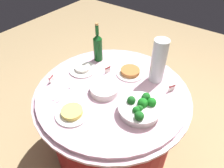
{
  "coord_description": "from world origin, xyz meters",
  "views": [
    {
      "loc": [
        0.91,
        0.67,
        1.77
      ],
      "look_at": [
        0.0,
        0.0,
        0.79
      ],
      "focal_mm": 33.36,
      "sensor_mm": 36.0,
      "label": 1
    }
  ],
  "objects_px": {
    "label_placard_rear": "(108,69)",
    "plate_stack": "(105,89)",
    "serving_tongs": "(63,94)",
    "label_placard_mid": "(51,79)",
    "label_placard_front": "(172,87)",
    "wine_bottle": "(98,47)",
    "food_plate_rice": "(83,69)",
    "food_plate_noodles": "(72,113)",
    "food_plate_peanuts": "(130,72)",
    "decorative_fruit_vase": "(158,63)",
    "broccoli_bowl": "(140,108)"
  },
  "relations": [
    {
      "from": "decorative_fruit_vase",
      "to": "food_plate_noodles",
      "type": "distance_m",
      "value": 0.71
    },
    {
      "from": "food_plate_noodles",
      "to": "food_plate_rice",
      "type": "xyz_separation_m",
      "value": [
        -0.39,
        -0.27,
        -0.0
      ]
    },
    {
      "from": "broccoli_bowl",
      "to": "plate_stack",
      "type": "height_order",
      "value": "broccoli_bowl"
    },
    {
      "from": "broccoli_bowl",
      "to": "food_plate_rice",
      "type": "relative_size",
      "value": 1.27
    },
    {
      "from": "wine_bottle",
      "to": "label_placard_rear",
      "type": "height_order",
      "value": "wine_bottle"
    },
    {
      "from": "decorative_fruit_vase",
      "to": "label_placard_rear",
      "type": "height_order",
      "value": "decorative_fruit_vase"
    },
    {
      "from": "plate_stack",
      "to": "serving_tongs",
      "type": "height_order",
      "value": "plate_stack"
    },
    {
      "from": "decorative_fruit_vase",
      "to": "label_placard_rear",
      "type": "bearing_deg",
      "value": -66.84
    },
    {
      "from": "wine_bottle",
      "to": "food_plate_rice",
      "type": "xyz_separation_m",
      "value": [
        0.2,
        -0.0,
        -0.12
      ]
    },
    {
      "from": "food_plate_rice",
      "to": "label_placard_rear",
      "type": "relative_size",
      "value": 4.0
    },
    {
      "from": "broccoli_bowl",
      "to": "food_plate_peanuts",
      "type": "bearing_deg",
      "value": -138.6
    },
    {
      "from": "wine_bottle",
      "to": "plate_stack",
      "type": "bearing_deg",
      "value": 45.49
    },
    {
      "from": "food_plate_rice",
      "to": "label_placard_rear",
      "type": "distance_m",
      "value": 0.21
    },
    {
      "from": "broccoli_bowl",
      "to": "food_plate_peanuts",
      "type": "xyz_separation_m",
      "value": [
        -0.31,
        -0.27,
        -0.02
      ]
    },
    {
      "from": "food_plate_rice",
      "to": "serving_tongs",
      "type": "bearing_deg",
      "value": 15.24
    },
    {
      "from": "serving_tongs",
      "to": "label_placard_mid",
      "type": "xyz_separation_m",
      "value": [
        -0.05,
        -0.17,
        0.03
      ]
    },
    {
      "from": "food_plate_peanuts",
      "to": "wine_bottle",
      "type": "bearing_deg",
      "value": -91.3
    },
    {
      "from": "plate_stack",
      "to": "label_placard_front",
      "type": "relative_size",
      "value": 3.82
    },
    {
      "from": "serving_tongs",
      "to": "label_placard_rear",
      "type": "bearing_deg",
      "value": 165.85
    },
    {
      "from": "label_placard_rear",
      "to": "label_placard_front",
      "type": "bearing_deg",
      "value": 101.23
    },
    {
      "from": "broccoli_bowl",
      "to": "food_plate_peanuts",
      "type": "height_order",
      "value": "broccoli_bowl"
    },
    {
      "from": "serving_tongs",
      "to": "food_plate_noodles",
      "type": "xyz_separation_m",
      "value": [
        0.1,
        0.19,
        0.01
      ]
    },
    {
      "from": "broccoli_bowl",
      "to": "food_plate_noodles",
      "type": "xyz_separation_m",
      "value": [
        0.27,
        -0.34,
        -0.03
      ]
    },
    {
      "from": "label_placard_rear",
      "to": "plate_stack",
      "type": "bearing_deg",
      "value": 31.96
    },
    {
      "from": "decorative_fruit_vase",
      "to": "food_plate_noodles",
      "type": "bearing_deg",
      "value": -22.42
    },
    {
      "from": "food_plate_noodles",
      "to": "food_plate_peanuts",
      "type": "bearing_deg",
      "value": 173.1
    },
    {
      "from": "label_placard_front",
      "to": "label_placard_rear",
      "type": "bearing_deg",
      "value": -78.77
    },
    {
      "from": "food_plate_rice",
      "to": "label_placard_front",
      "type": "bearing_deg",
      "value": 106.39
    },
    {
      "from": "label_placard_rear",
      "to": "broccoli_bowl",
      "type": "bearing_deg",
      "value": 63.01
    },
    {
      "from": "serving_tongs",
      "to": "food_plate_rice",
      "type": "distance_m",
      "value": 0.3
    },
    {
      "from": "label_placard_mid",
      "to": "broccoli_bowl",
      "type": "bearing_deg",
      "value": 100.6
    },
    {
      "from": "wine_bottle",
      "to": "decorative_fruit_vase",
      "type": "distance_m",
      "value": 0.53
    },
    {
      "from": "wine_bottle",
      "to": "decorative_fruit_vase",
      "type": "bearing_deg",
      "value": 95.87
    },
    {
      "from": "label_placard_front",
      "to": "label_placard_mid",
      "type": "xyz_separation_m",
      "value": [
        0.45,
        -0.78,
        0.0
      ]
    },
    {
      "from": "decorative_fruit_vase",
      "to": "food_plate_rice",
      "type": "xyz_separation_m",
      "value": [
        0.25,
        -0.53,
        -0.14
      ]
    },
    {
      "from": "food_plate_peanuts",
      "to": "food_plate_rice",
      "type": "bearing_deg",
      "value": -60.6
    },
    {
      "from": "food_plate_peanuts",
      "to": "label_placard_front",
      "type": "height_order",
      "value": "label_placard_front"
    },
    {
      "from": "broccoli_bowl",
      "to": "food_plate_rice",
      "type": "height_order",
      "value": "broccoli_bowl"
    },
    {
      "from": "wine_bottle",
      "to": "serving_tongs",
      "type": "xyz_separation_m",
      "value": [
        0.49,
        0.08,
        -0.12
      ]
    },
    {
      "from": "food_plate_peanuts",
      "to": "label_placard_rear",
      "type": "distance_m",
      "value": 0.18
    },
    {
      "from": "wine_bottle",
      "to": "label_placard_mid",
      "type": "xyz_separation_m",
      "value": [
        0.45,
        -0.1,
        -0.1
      ]
    },
    {
      "from": "decorative_fruit_vase",
      "to": "food_plate_rice",
      "type": "bearing_deg",
      "value": -64.66
    },
    {
      "from": "wine_bottle",
      "to": "serving_tongs",
      "type": "bearing_deg",
      "value": 8.76
    },
    {
      "from": "plate_stack",
      "to": "serving_tongs",
      "type": "xyz_separation_m",
      "value": [
        0.2,
        -0.22,
        -0.02
      ]
    },
    {
      "from": "plate_stack",
      "to": "label_placard_rear",
      "type": "height_order",
      "value": "label_placard_rear"
    },
    {
      "from": "wine_bottle",
      "to": "food_plate_noodles",
      "type": "relative_size",
      "value": 1.53
    },
    {
      "from": "label_placard_mid",
      "to": "label_placard_rear",
      "type": "xyz_separation_m",
      "value": [
        -0.35,
        0.27,
        0.0
      ]
    },
    {
      "from": "plate_stack",
      "to": "serving_tongs",
      "type": "relative_size",
      "value": 1.25
    },
    {
      "from": "broccoli_bowl",
      "to": "label_placard_mid",
      "type": "xyz_separation_m",
      "value": [
        0.13,
        -0.7,
        -0.01
      ]
    },
    {
      "from": "food_plate_peanuts",
      "to": "label_placard_rear",
      "type": "relative_size",
      "value": 4.0
    }
  ]
}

